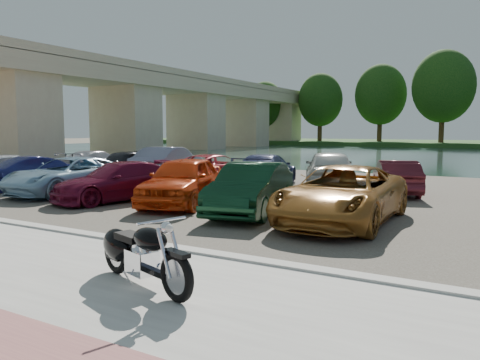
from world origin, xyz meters
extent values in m
plane|color=#595447|center=(0.00, 0.00, 0.00)|extent=(200.00, 200.00, 0.00)
cube|color=#A4A19A|center=(0.00, -1.00, 0.05)|extent=(60.00, 6.00, 0.10)
cube|color=#A4A19A|center=(0.00, 2.00, 0.07)|extent=(60.00, 0.30, 0.14)
cube|color=#454038|center=(0.00, 11.00, 0.02)|extent=(60.00, 18.00, 0.04)
cube|color=#1B322C|center=(0.00, 40.00, 0.00)|extent=(120.00, 40.00, 0.00)
cube|color=#1E4719|center=(0.00, 72.00, 0.30)|extent=(120.00, 24.00, 0.60)
cube|color=#C6AC89|center=(-28.00, 40.00, 7.20)|extent=(7.00, 56.00, 1.40)
cube|color=#C6AC89|center=(-28.00, 40.00, 8.20)|extent=(7.00, 56.00, 0.70)
cube|color=#C6AC89|center=(-28.00, 18.00, 3.60)|extent=(6.00, 4.00, 7.20)
cube|color=#C6AC89|center=(-28.00, 30.00, 3.60)|extent=(6.00, 4.00, 7.20)
cube|color=#C6AC89|center=(-28.00, 42.00, 3.60)|extent=(6.00, 4.00, 7.20)
cube|color=#C6AC89|center=(-28.00, 54.00, 3.60)|extent=(6.00, 4.00, 7.20)
cube|color=#C6AC89|center=(-28.00, 66.00, 3.60)|extent=(6.00, 4.00, 7.20)
cylinder|color=#3D2816|center=(-30.00, 64.60, 2.85)|extent=(0.70, 0.70, 4.50)
ellipsoid|color=#0F340E|center=(-30.00, 64.60, 6.45)|extent=(6.30, 6.30, 7.56)
cylinder|color=#3D2816|center=(-21.00, 66.00, 3.08)|extent=(0.70, 0.70, 4.95)
ellipsoid|color=#0F340E|center=(-21.00, 66.00, 7.04)|extent=(6.93, 6.93, 8.32)
cylinder|color=#3D2816|center=(-12.00, 67.40, 3.30)|extent=(0.70, 0.70, 5.40)
ellipsoid|color=#0F340E|center=(-12.00, 67.40, 7.62)|extent=(7.56, 7.56, 9.07)
cylinder|color=#3D2816|center=(-3.00, 64.60, 3.52)|extent=(0.70, 0.70, 5.85)
ellipsoid|color=#0F340E|center=(-3.00, 64.60, 8.21)|extent=(8.19, 8.19, 9.83)
torus|color=black|center=(1.35, -0.21, 0.44)|extent=(0.68, 0.33, 0.68)
torus|color=black|center=(-0.22, 0.31, 0.44)|extent=(0.68, 0.33, 0.68)
cylinder|color=#B2B2B7|center=(1.35, -0.21, 0.44)|extent=(0.46, 0.20, 0.46)
cylinder|color=#B2B2B7|center=(-0.22, 0.31, 0.44)|extent=(0.46, 0.20, 0.46)
cylinder|color=silver|center=(1.18, -0.26, 0.74)|extent=(0.32, 0.15, 0.63)
cylinder|color=silver|center=(1.25, -0.07, 0.74)|extent=(0.32, 0.15, 0.63)
cylinder|color=silver|center=(1.04, -0.10, 1.13)|extent=(0.27, 0.72, 0.04)
sphere|color=silver|center=(1.13, -0.13, 1.05)|extent=(0.20, 0.20, 0.16)
sphere|color=silver|center=(1.20, -0.16, 1.05)|extent=(0.14, 0.14, 0.11)
cube|color=black|center=(1.35, -0.21, 0.75)|extent=(0.47, 0.27, 0.06)
cube|color=black|center=(0.57, 0.05, 0.38)|extent=(1.17, 0.47, 0.08)
cube|color=silver|center=(0.52, 0.07, 0.45)|extent=(0.53, 0.44, 0.34)
cylinder|color=silver|center=(0.61, 0.04, 0.65)|extent=(0.29, 0.25, 0.27)
cylinder|color=silver|center=(0.42, 0.10, 0.65)|extent=(0.29, 0.25, 0.27)
ellipsoid|color=black|center=(0.74, 0.00, 0.82)|extent=(0.76, 0.56, 0.32)
cube|color=black|center=(0.23, 0.16, 0.76)|extent=(0.61, 0.44, 0.10)
ellipsoid|color=black|center=(-0.17, 0.30, 0.56)|extent=(0.80, 0.55, 0.50)
cube|color=black|center=(-0.22, 0.31, 0.49)|extent=(0.44, 0.30, 0.30)
cylinder|color=silver|center=(0.28, 0.31, 0.32)|extent=(1.07, 0.43, 0.09)
cylinder|color=silver|center=(0.28, 0.31, 0.40)|extent=(1.07, 0.43, 0.09)
cylinder|color=#B2B2B7|center=(0.37, -0.07, 0.23)|extent=(0.07, 0.14, 0.22)
imported|color=#161947|center=(-11.12, 6.44, 0.67)|extent=(2.30, 4.04, 1.26)
imported|color=#88AEC6|center=(-8.66, 6.50, 0.70)|extent=(2.20, 4.74, 1.32)
imported|color=maroon|center=(-5.93, 6.22, 0.67)|extent=(2.90, 4.64, 1.26)
imported|color=red|center=(-3.63, 6.62, 0.78)|extent=(2.92, 4.66, 1.48)
imported|color=black|center=(-1.06, 6.27, 0.73)|extent=(2.30, 4.42, 1.39)
imported|color=#9B6223|center=(1.51, 6.26, 0.74)|extent=(2.37, 5.08, 1.41)
imported|color=#9E9FA7|center=(-13.38, 12.22, 0.66)|extent=(2.46, 4.52, 1.24)
imported|color=black|center=(-10.84, 12.30, 0.72)|extent=(1.68, 4.01, 1.35)
imported|color=slate|center=(-8.58, 12.18, 0.80)|extent=(2.49, 4.83, 1.52)
imported|color=#A41B24|center=(-6.00, 12.05, 0.67)|extent=(2.50, 4.69, 1.25)
imported|color=navy|center=(-3.55, 12.17, 0.70)|extent=(2.77, 4.82, 1.32)
imported|color=silver|center=(-1.05, 12.68, 0.80)|extent=(3.33, 4.82, 1.52)
imported|color=#4F151C|center=(1.57, 12.33, 0.65)|extent=(2.46, 3.91, 1.22)
camera|label=1|loc=(4.97, -4.90, 2.33)|focal=35.00mm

